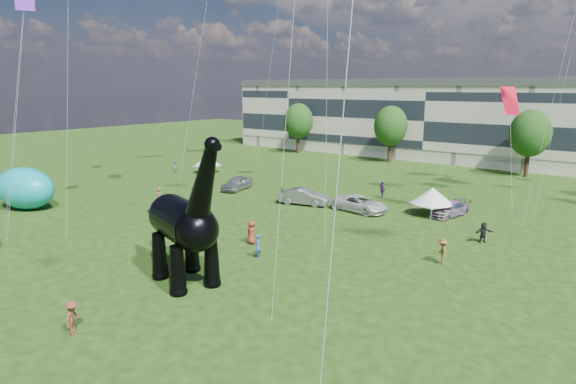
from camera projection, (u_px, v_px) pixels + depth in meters
The scene contains 14 objects.
ground at pixel (168, 291), 28.38m from camera, with size 220.00×220.00×0.00m, color #16330C.
terrace_row at pixel (437, 122), 79.62m from camera, with size 78.00×11.00×12.00m, color beige.
tree_far_left at pixel (299, 118), 85.85m from camera, with size 5.20×5.20×9.44m.
tree_mid_left at pixel (391, 123), 75.03m from camera, with size 5.20×5.20×9.44m.
tree_mid_right at pixel (531, 130), 63.01m from camera, with size 5.20×5.20×9.44m.
dinosaur_sculpture at pixel (180, 223), 29.44m from camera, with size 11.81×5.23×9.72m.
car_silver at pixel (237, 183), 55.99m from camera, with size 1.91×4.75×1.62m, color #B3B2B7.
car_grey at pixel (304, 197), 49.03m from camera, with size 1.75×5.02×1.65m, color slate.
car_white at pixel (360, 204), 46.33m from camera, with size 2.58×5.60×1.56m, color silver.
car_dark at pixel (449, 209), 44.69m from camera, with size 1.87×4.59×1.33m, color #595960.
gazebo_near at pixel (432, 196), 44.76m from camera, with size 5.03×5.03×2.64m.
gazebo_left at pixel (207, 161), 66.84m from camera, with size 4.19×4.19×2.48m.
inflatable_teal at pixel (25, 188), 47.11m from camera, with size 6.61×4.13×4.13m, color #0E9CA9.
visitors at pixel (307, 218), 41.10m from camera, with size 53.98×39.51×1.82m.
Camera 1 is at (21.87, -16.48, 11.84)m, focal length 30.00 mm.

